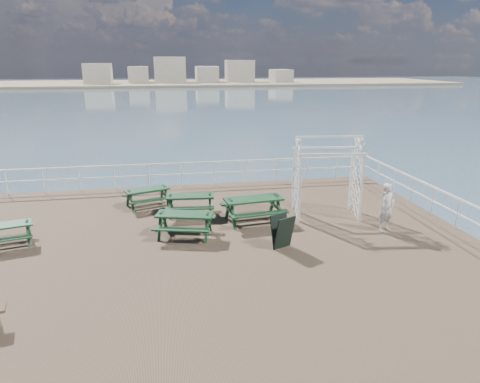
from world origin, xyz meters
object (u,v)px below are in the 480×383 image
picnic_table_e (185,220)px  person (387,208)px  picnic_table_a (147,194)px  picnic_table_c (190,200)px  picnic_table_d (3,231)px  picnic_table_b (253,205)px  trellis_arbor (327,181)px

picnic_table_e → person: size_ratio=1.29×
picnic_table_a → picnic_table_e: bearing=-87.5°
picnic_table_a → picnic_table_c: 1.99m
picnic_table_a → picnic_table_d: (-4.20, -3.06, -0.01)m
picnic_table_b → picnic_table_e: size_ratio=1.04×
picnic_table_c → picnic_table_b: bearing=-22.3°
picnic_table_a → trellis_arbor: bearing=-37.6°
trellis_arbor → person: trellis_arbor is taller
picnic_table_a → picnic_table_e: picnic_table_e is taller
picnic_table_a → trellis_arbor: size_ratio=0.68×
picnic_table_b → picnic_table_c: bearing=145.2°
picnic_table_b → picnic_table_c: size_ratio=1.19×
picnic_table_b → picnic_table_d: bearing=178.2°
picnic_table_a → picnic_table_e: size_ratio=0.95×
picnic_table_e → person: 6.63m
picnic_table_a → picnic_table_e: 3.47m
picnic_table_b → picnic_table_a: bearing=140.9°
picnic_table_e → trellis_arbor: (5.17, 1.08, 0.75)m
picnic_table_a → trellis_arbor: (6.45, -2.15, 0.79)m
picnic_table_b → trellis_arbor: bearing=-3.3°
picnic_table_a → picnic_table_d: picnic_table_a is taller
picnic_table_a → picnic_table_d: bearing=-163.1°
picnic_table_a → picnic_table_b: bearing=-51.2°
picnic_table_b → picnic_table_d: picnic_table_b is taller
trellis_arbor → person: 2.34m
picnic_table_b → person: person is taller
picnic_table_b → picnic_table_c: picnic_table_b is taller
picnic_table_c → picnic_table_e: (-0.31, -2.02, 0.02)m
picnic_table_a → picnic_table_e: (1.28, -3.23, 0.04)m
picnic_table_c → picnic_table_d: picnic_table_c is taller
picnic_table_d → picnic_table_a: bearing=22.4°
picnic_table_b → person: (4.14, -1.62, 0.19)m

